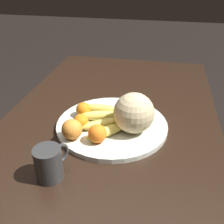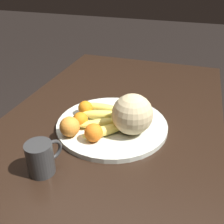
{
  "view_description": "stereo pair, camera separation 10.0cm",
  "coord_description": "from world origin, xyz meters",
  "px_view_note": "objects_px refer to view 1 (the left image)",
  "views": [
    {
      "loc": [
        0.8,
        0.19,
        1.34
      ],
      "look_at": [
        -0.04,
        0.02,
        0.83
      ],
      "focal_mm": 42.0,
      "sensor_mm": 36.0,
      "label": 1
    },
    {
      "loc": [
        0.78,
        0.29,
        1.34
      ],
      "look_at": [
        -0.04,
        0.02,
        0.83
      ],
      "focal_mm": 42.0,
      "sensor_mm": 36.0,
      "label": 2
    }
  ],
  "objects_px": {
    "orange_back_left": "(83,110)",
    "produce_tag": "(110,123)",
    "ceramic_mug": "(50,163)",
    "fruit_bowl": "(112,125)",
    "banana_bunch": "(103,119)",
    "kitchen_table": "(105,151)",
    "orange_front_left": "(97,134)",
    "orange_mid_center": "(72,129)",
    "orange_front_right": "(81,122)",
    "melon": "(134,113)"
  },
  "relations": [
    {
      "from": "banana_bunch",
      "to": "produce_tag",
      "type": "bearing_deg",
      "value": 168.1
    },
    {
      "from": "fruit_bowl",
      "to": "orange_front_left",
      "type": "xyz_separation_m",
      "value": [
        0.13,
        -0.03,
        0.04
      ]
    },
    {
      "from": "produce_tag",
      "to": "ceramic_mug",
      "type": "distance_m",
      "value": 0.32
    },
    {
      "from": "kitchen_table",
      "to": "produce_tag",
      "type": "bearing_deg",
      "value": 161.54
    },
    {
      "from": "produce_tag",
      "to": "ceramic_mug",
      "type": "bearing_deg",
      "value": 10.74
    },
    {
      "from": "orange_front_right",
      "to": "orange_back_left",
      "type": "distance_m",
      "value": 0.09
    },
    {
      "from": "produce_tag",
      "to": "banana_bunch",
      "type": "bearing_deg",
      "value": -46.17
    },
    {
      "from": "produce_tag",
      "to": "fruit_bowl",
      "type": "bearing_deg",
      "value": 142.59
    },
    {
      "from": "melon",
      "to": "produce_tag",
      "type": "xyz_separation_m",
      "value": [
        -0.03,
        -0.1,
        -0.07
      ]
    },
    {
      "from": "orange_mid_center",
      "to": "produce_tag",
      "type": "distance_m",
      "value": 0.17
    },
    {
      "from": "orange_front_left",
      "to": "orange_back_left",
      "type": "bearing_deg",
      "value": -147.96
    },
    {
      "from": "orange_back_left",
      "to": "produce_tag",
      "type": "bearing_deg",
      "value": 73.9
    },
    {
      "from": "kitchen_table",
      "to": "produce_tag",
      "type": "distance_m",
      "value": 0.12
    },
    {
      "from": "orange_mid_center",
      "to": "orange_back_left",
      "type": "relative_size",
      "value": 1.25
    },
    {
      "from": "fruit_bowl",
      "to": "orange_front_right",
      "type": "distance_m",
      "value": 0.13
    },
    {
      "from": "fruit_bowl",
      "to": "produce_tag",
      "type": "height_order",
      "value": "produce_tag"
    },
    {
      "from": "fruit_bowl",
      "to": "melon",
      "type": "relative_size",
      "value": 2.9
    },
    {
      "from": "banana_bunch",
      "to": "orange_mid_center",
      "type": "xyz_separation_m",
      "value": [
        0.12,
        -0.08,
        0.02
      ]
    },
    {
      "from": "melon",
      "to": "orange_back_left",
      "type": "bearing_deg",
      "value": -106.43
    },
    {
      "from": "fruit_bowl",
      "to": "orange_mid_center",
      "type": "bearing_deg",
      "value": -43.89
    },
    {
      "from": "orange_mid_center",
      "to": "orange_back_left",
      "type": "distance_m",
      "value": 0.15
    },
    {
      "from": "fruit_bowl",
      "to": "ceramic_mug",
      "type": "height_order",
      "value": "ceramic_mug"
    },
    {
      "from": "kitchen_table",
      "to": "fruit_bowl",
      "type": "xyz_separation_m",
      "value": [
        -0.04,
        0.02,
        0.1
      ]
    },
    {
      "from": "melon",
      "to": "ceramic_mug",
      "type": "xyz_separation_m",
      "value": [
        0.27,
        -0.21,
        -0.04
      ]
    },
    {
      "from": "ceramic_mug",
      "to": "fruit_bowl",
      "type": "bearing_deg",
      "value": 157.09
    },
    {
      "from": "kitchen_table",
      "to": "orange_back_left",
      "type": "relative_size",
      "value": 28.76
    },
    {
      "from": "fruit_bowl",
      "to": "orange_front_left",
      "type": "bearing_deg",
      "value": -11.77
    },
    {
      "from": "melon",
      "to": "produce_tag",
      "type": "height_order",
      "value": "melon"
    },
    {
      "from": "ceramic_mug",
      "to": "orange_mid_center",
      "type": "bearing_deg",
      "value": 177.24
    },
    {
      "from": "orange_mid_center",
      "to": "melon",
      "type": "bearing_deg",
      "value": 114.04
    },
    {
      "from": "orange_back_left",
      "to": "produce_tag",
      "type": "xyz_separation_m",
      "value": [
        0.03,
        0.12,
        -0.03
      ]
    },
    {
      "from": "orange_back_left",
      "to": "kitchen_table",
      "type": "bearing_deg",
      "value": 55.95
    },
    {
      "from": "fruit_bowl",
      "to": "kitchen_table",
      "type": "bearing_deg",
      "value": -27.2
    },
    {
      "from": "kitchen_table",
      "to": "ceramic_mug",
      "type": "height_order",
      "value": "ceramic_mug"
    },
    {
      "from": "fruit_bowl",
      "to": "orange_front_left",
      "type": "distance_m",
      "value": 0.14
    },
    {
      "from": "melon",
      "to": "orange_front_right",
      "type": "height_order",
      "value": "melon"
    },
    {
      "from": "kitchen_table",
      "to": "orange_front_left",
      "type": "relative_size",
      "value": 25.84
    },
    {
      "from": "melon",
      "to": "kitchen_table",
      "type": "bearing_deg",
      "value": -85.78
    },
    {
      "from": "melon",
      "to": "ceramic_mug",
      "type": "height_order",
      "value": "melon"
    },
    {
      "from": "kitchen_table",
      "to": "orange_front_left",
      "type": "xyz_separation_m",
      "value": [
        0.09,
        -0.01,
        0.14
      ]
    },
    {
      "from": "orange_mid_center",
      "to": "orange_back_left",
      "type": "bearing_deg",
      "value": -177.99
    },
    {
      "from": "orange_mid_center",
      "to": "ceramic_mug",
      "type": "relative_size",
      "value": 0.62
    },
    {
      "from": "melon",
      "to": "orange_front_right",
      "type": "xyz_separation_m",
      "value": [
        0.03,
        -0.19,
        -0.05
      ]
    },
    {
      "from": "banana_bunch",
      "to": "orange_mid_center",
      "type": "bearing_deg",
      "value": 30.69
    },
    {
      "from": "kitchen_table",
      "to": "orange_mid_center",
      "type": "height_order",
      "value": "orange_mid_center"
    },
    {
      "from": "kitchen_table",
      "to": "orange_back_left",
      "type": "xyz_separation_m",
      "value": [
        -0.07,
        -0.1,
        0.14
      ]
    },
    {
      "from": "banana_bunch",
      "to": "orange_back_left",
      "type": "xyz_separation_m",
      "value": [
        -0.04,
        -0.09,
        0.01
      ]
    },
    {
      "from": "banana_bunch",
      "to": "orange_front_right",
      "type": "xyz_separation_m",
      "value": [
        0.05,
        -0.07,
        0.01
      ]
    },
    {
      "from": "orange_front_right",
      "to": "orange_front_left",
      "type": "bearing_deg",
      "value": 50.08
    },
    {
      "from": "orange_mid_center",
      "to": "orange_back_left",
      "type": "height_order",
      "value": "orange_mid_center"
    }
  ]
}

